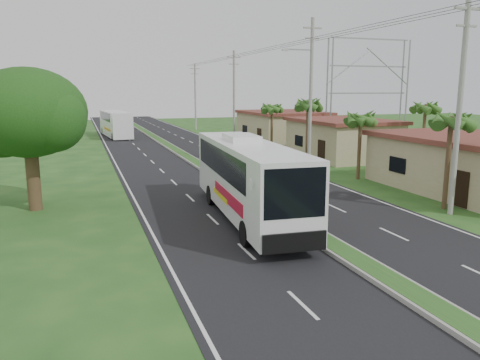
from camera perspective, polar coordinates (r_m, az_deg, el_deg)
name	(u,v)px	position (r m, az deg, el deg)	size (l,w,h in m)	color
ground	(324,243)	(20.27, 10.21, -7.53)	(180.00, 180.00, 0.00)	#204A1B
road_asphalt	(204,169)	(38.47, -4.36, 1.39)	(14.00, 160.00, 0.02)	black
median_strip	(204,168)	(38.46, -4.36, 1.53)	(1.20, 160.00, 0.18)	gray
lane_edge_left	(121,173)	(37.39, -14.35, 0.79)	(0.12, 160.00, 0.01)	silver
lane_edge_right	(279,165)	(40.65, 4.82, 1.88)	(0.12, 160.00, 0.01)	silver
shop_near	(475,164)	(33.02, 26.76, 1.78)	(8.60, 12.60, 3.52)	tan
shop_mid	(342,138)	(45.53, 12.31, 5.00)	(7.60, 10.60, 3.67)	tan
shop_far	(282,127)	(57.91, 5.11, 6.49)	(8.60, 11.60, 3.82)	tan
palm_verge_a	(451,121)	(27.11, 24.35, 6.54)	(2.40, 2.40, 5.45)	#473321
palm_verge_b	(361,119)	(34.46, 14.50, 7.25)	(2.40, 2.40, 5.05)	#473321
palm_verge_c	(308,105)	(40.17, 8.29, 9.05)	(2.40, 2.40, 5.85)	#473321
palm_verge_d	(272,108)	(48.56, 3.91, 8.76)	(2.40, 2.40, 5.25)	#473321
palm_behind_shop	(426,108)	(41.70, 21.68, 8.20)	(2.40, 2.40, 5.65)	#473321
shade_tree	(26,116)	(26.91, -24.66, 7.11)	(6.30, 6.00, 7.54)	#473321
utility_pole_a	(460,104)	(26.00, 25.21, 8.39)	(1.60, 0.28, 11.00)	gray
utility_pole_b	(310,91)	(39.11, 8.58, 10.65)	(3.20, 0.28, 12.00)	gray
utility_pole_c	(234,96)	(57.63, -0.73, 10.24)	(1.60, 0.28, 11.00)	gray
utility_pole_d	(195,96)	(76.88, -5.47, 10.17)	(1.60, 0.28, 10.50)	gray
billboard_lattice	(368,86)	(56.37, 15.34, 11.01)	(10.18, 1.18, 12.07)	gray
coach_bus_main	(248,174)	(23.05, 0.93, 0.69)	(3.59, 12.87, 4.11)	white
coach_bus_far	(115,122)	(66.96, -14.95, 6.79)	(3.59, 12.07, 3.46)	white
motorcyclist	(231,194)	(25.14, -1.08, -1.76)	(1.82, 0.71, 2.32)	black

